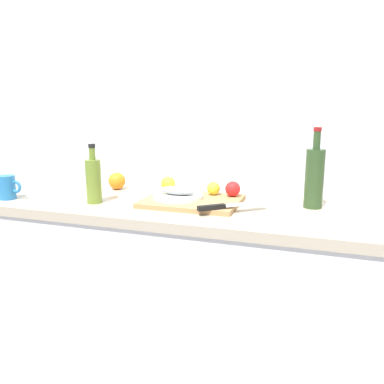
{
  "coord_description": "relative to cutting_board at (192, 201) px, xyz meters",
  "views": [
    {
      "loc": [
        0.39,
        -1.51,
        1.3
      ],
      "look_at": [
        -0.11,
        -0.0,
        0.95
      ],
      "focal_mm": 36.36,
      "sensor_mm": 36.0,
      "label": 1
    }
  ],
  "objects": [
    {
      "name": "lemon_1",
      "position": [
        -0.16,
        0.12,
        0.04
      ],
      "size": [
        0.07,
        0.07,
        0.07
      ],
      "primitive_type": "sphere",
      "color": "yellow",
      "rests_on": "cutting_board"
    },
    {
      "name": "cutting_board",
      "position": [
        0.0,
        0.0,
        0.0
      ],
      "size": [
        0.4,
        0.31,
        0.02
      ],
      "primitive_type": "cube",
      "color": "tan",
      "rests_on": "kitchen_counter"
    },
    {
      "name": "orange_1",
      "position": [
        -0.45,
        0.16,
        0.03
      ],
      "size": [
        0.08,
        0.08,
        0.08
      ],
      "primitive_type": "sphere",
      "color": "orange",
      "rests_on": "kitchen_counter"
    },
    {
      "name": "kitchen_counter",
      "position": [
        0.11,
        0.0,
        -0.46
      ],
      "size": [
        2.0,
        0.6,
        0.9
      ],
      "color": "white",
      "rests_on": "ground_plane"
    },
    {
      "name": "fish_fillet",
      "position": [
        -0.06,
        -0.0,
        0.04
      ],
      "size": [
        0.16,
        0.07,
        0.04
      ],
      "primitive_type": "ellipsoid",
      "color": "#999E99",
      "rests_on": "white_plate"
    },
    {
      "name": "chef_knife",
      "position": [
        0.17,
        -0.11,
        0.02
      ],
      "size": [
        0.24,
        0.21,
        0.02
      ],
      "rotation": [
        0.0,
        0.0,
        0.7
      ],
      "color": "silver",
      "rests_on": "cutting_board"
    },
    {
      "name": "coffee_mug_1",
      "position": [
        0.73,
        0.11,
        0.04
      ],
      "size": [
        0.12,
        0.08,
        0.1
      ],
      "color": "white",
      "rests_on": "kitchen_counter"
    },
    {
      "name": "white_plate",
      "position": [
        -0.06,
        -0.0,
        0.02
      ],
      "size": [
        0.21,
        0.21,
        0.01
      ],
      "primitive_type": "cylinder",
      "color": "white",
      "rests_on": "cutting_board"
    },
    {
      "name": "olive_oil_bottle",
      "position": [
        -0.4,
        -0.12,
        0.09
      ],
      "size": [
        0.06,
        0.06,
        0.25
      ],
      "color": "olive",
      "rests_on": "kitchen_counter"
    },
    {
      "name": "tomato_0",
      "position": [
        0.15,
        0.1,
        0.04
      ],
      "size": [
        0.07,
        0.07,
        0.07
      ],
      "primitive_type": "sphere",
      "color": "red",
      "rests_on": "cutting_board"
    },
    {
      "name": "coffee_mug_0",
      "position": [
        -0.8,
        -0.18,
        0.04
      ],
      "size": [
        0.11,
        0.07,
        0.1
      ],
      "color": "#2672B2",
      "rests_on": "kitchen_counter"
    },
    {
      "name": "wine_bottle",
      "position": [
        0.48,
        0.09,
        0.12
      ],
      "size": [
        0.07,
        0.07,
        0.32
      ],
      "color": "#2D4723",
      "rests_on": "kitchen_counter"
    },
    {
      "name": "lemon_0",
      "position": [
        0.06,
        0.11,
        0.04
      ],
      "size": [
        0.06,
        0.06,
        0.06
      ],
      "primitive_type": "sphere",
      "color": "yellow",
      "rests_on": "cutting_board"
    },
    {
      "name": "back_wall",
      "position": [
        0.11,
        0.33,
        0.34
      ],
      "size": [
        3.2,
        0.05,
        2.5
      ],
      "primitive_type": "cube",
      "color": "silver",
      "rests_on": "ground_plane"
    }
  ]
}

